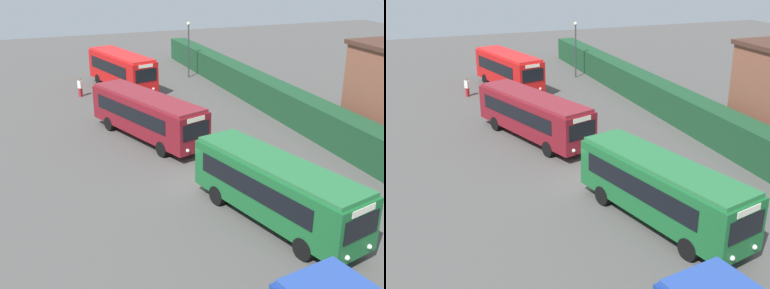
# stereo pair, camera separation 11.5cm
# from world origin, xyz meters

# --- Properties ---
(ground_plane) EXTENTS (109.16, 109.16, 0.00)m
(ground_plane) POSITION_xyz_m (0.00, 0.00, 0.00)
(ground_plane) COLOR #514F4C
(bus_red) EXTENTS (9.37, 4.57, 3.35)m
(bus_red) POSITION_xyz_m (-21.36, 0.26, 1.92)
(bus_red) COLOR red
(bus_red) RESTS_ON ground_plane
(bus_maroon) EXTENTS (10.48, 5.61, 3.09)m
(bus_maroon) POSITION_xyz_m (-7.81, -1.22, 1.79)
(bus_maroon) COLOR maroon
(bus_maroon) RESTS_ON ground_plane
(bus_green) EXTENTS (9.76, 4.68, 3.13)m
(bus_green) POSITION_xyz_m (5.07, 1.27, 1.81)
(bus_green) COLOR #19602D
(bus_green) RESTS_ON ground_plane
(person_left) EXTENTS (0.47, 0.44, 1.65)m
(person_left) POSITION_xyz_m (-20.10, -3.82, 0.87)
(person_left) COLOR maroon
(person_left) RESTS_ON ground_plane
(person_center) EXTENTS (0.47, 0.33, 1.66)m
(person_center) POSITION_xyz_m (4.61, 3.59, 0.87)
(person_center) COLOR silver
(person_center) RESTS_ON ground_plane
(hedge_row) EXTENTS (66.58, 1.80, 2.35)m
(hedge_row) POSITION_xyz_m (0.00, 9.95, 1.17)
(hedge_row) COLOR #1B4829
(hedge_row) RESTS_ON ground_plane
(lamppost) EXTENTS (0.36, 0.36, 5.55)m
(lamppost) POSITION_xyz_m (-23.48, 7.62, 3.47)
(lamppost) COLOR #38383D
(lamppost) RESTS_ON ground_plane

